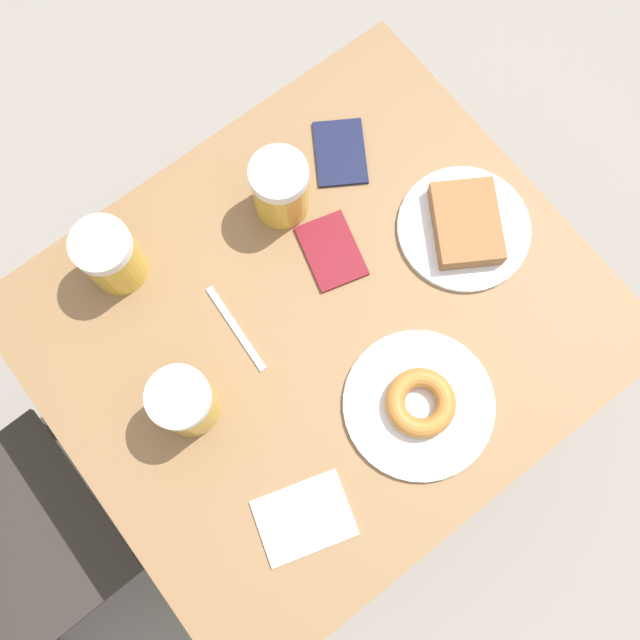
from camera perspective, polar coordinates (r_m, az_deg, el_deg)
name	(u,v)px	position (r m, az deg, el deg)	size (l,w,h in m)	color
ground_plane	(320,391)	(1.92, 0.00, -5.70)	(8.00, 8.00, 0.00)	gray
table	(320,333)	(1.26, 0.00, -1.03)	(0.78, 0.90, 0.75)	olive
plate_with_cake	(465,226)	(1.25, 11.53, 7.39)	(0.23, 0.23, 0.05)	silver
plate_with_donut	(419,404)	(1.16, 7.96, -6.66)	(0.25, 0.25, 0.04)	silver
beer_mug_left	(185,402)	(1.12, -10.76, -6.48)	(0.10, 0.10, 0.13)	gold
beer_mug_center	(280,188)	(1.20, -3.19, 10.47)	(0.10, 0.10, 0.13)	gold
beer_mug_right	(110,256)	(1.20, -16.43, 4.91)	(0.10, 0.10, 0.13)	gold
napkin_folded	(304,518)	(1.15, -1.28, -15.55)	(0.14, 0.17, 0.00)	white
fork	(236,328)	(1.19, -6.75, -0.66)	(0.17, 0.02, 0.00)	silver
passport_near_edge	(340,153)	(1.30, 1.63, 13.24)	(0.15, 0.14, 0.01)	#141938
passport_far_edge	(331,251)	(1.22, 0.92, 5.54)	(0.14, 0.12, 0.01)	maroon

